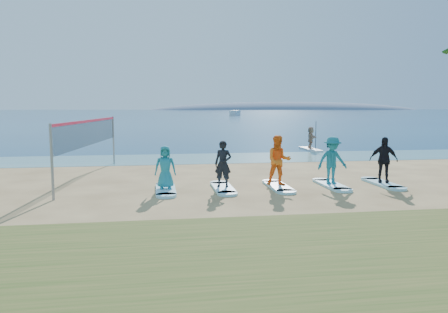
{
  "coord_description": "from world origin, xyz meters",
  "views": [
    {
      "loc": [
        -2.41,
        -14.62,
        3.07
      ],
      "look_at": [
        0.14,
        2.0,
        1.1
      ],
      "focal_mm": 35.0,
      "sensor_mm": 36.0,
      "label": 1
    }
  ],
  "objects": [
    {
      "name": "island_ridge",
      "position": [
        95.0,
        300.0,
        0.0
      ],
      "size": [
        220.0,
        56.0,
        18.0
      ],
      "primitive_type": "ellipsoid",
      "color": "slate",
      "rests_on": "ground"
    },
    {
      "name": "surfboard_0",
      "position": [
        -2.15,
        1.02,
        0.04
      ],
      "size": [
        0.7,
        2.2,
        0.09
      ],
      "primitive_type": "cube",
      "color": "#A2E9FC",
      "rests_on": "ground"
    },
    {
      "name": "ground",
      "position": [
        0.0,
        0.0,
        0.0
      ],
      "size": [
        600.0,
        600.0,
        0.0
      ],
      "primitive_type": "plane",
      "color": "tan",
      "rests_on": "ground"
    },
    {
      "name": "surfboard_2",
      "position": [
        2.05,
        1.02,
        0.04
      ],
      "size": [
        0.7,
        2.2,
        0.09
      ],
      "primitive_type": "cube",
      "color": "#A2E9FC",
      "rests_on": "ground"
    },
    {
      "name": "volleyball_net",
      "position": [
        -5.25,
        4.49,
        1.9
      ],
      "size": [
        1.18,
        9.02,
        2.5
      ],
      "rotation": [
        0.0,
        0.0,
        -0.12
      ],
      "color": "gray",
      "rests_on": "ground"
    },
    {
      "name": "student_1",
      "position": [
        -0.05,
        1.02,
        0.94
      ],
      "size": [
        0.73,
        0.62,
        1.71
      ],
      "primitive_type": "imported",
      "rotation": [
        0.0,
        0.0,
        -0.4
      ],
      "color": "black",
      "rests_on": "surfboard_1"
    },
    {
      "name": "paddleboarder",
      "position": [
        8.05,
        14.09,
        0.87
      ],
      "size": [
        0.52,
        1.41,
        1.49
      ],
      "primitive_type": "imported",
      "rotation": [
        0.0,
        0.0,
        1.51
      ],
      "color": "tan",
      "rests_on": "paddleboard"
    },
    {
      "name": "surfboard_1",
      "position": [
        -0.05,
        1.02,
        0.04
      ],
      "size": [
        0.7,
        2.2,
        0.09
      ],
      "primitive_type": "cube",
      "color": "#A2E9FC",
      "rests_on": "ground"
    },
    {
      "name": "boat_offshore_b",
      "position": [
        20.49,
        113.03,
        0.0
      ],
      "size": [
        4.29,
        6.6,
        1.58
      ],
      "primitive_type": "cube",
      "rotation": [
        0.0,
        0.0,
        -0.41
      ],
      "color": "silver",
      "rests_on": "ground"
    },
    {
      "name": "paddleboard",
      "position": [
        8.05,
        14.09,
        0.06
      ],
      "size": [
        0.72,
        3.0,
        0.12
      ],
      "primitive_type": "cube",
      "rotation": [
        0.0,
        0.0,
        -0.01
      ],
      "color": "silver",
      "rests_on": "ground"
    },
    {
      "name": "student_2",
      "position": [
        2.05,
        1.02,
        1.03
      ],
      "size": [
        1.01,
        0.84,
        1.88
      ],
      "primitive_type": "imported",
      "rotation": [
        0.0,
        0.0,
        -0.15
      ],
      "color": "orange",
      "rests_on": "surfboard_2"
    },
    {
      "name": "surfboard_3",
      "position": [
        4.15,
        1.02,
        0.04
      ],
      "size": [
        0.7,
        2.2,
        0.09
      ],
      "primitive_type": "cube",
      "color": "#A2E9FC",
      "rests_on": "ground"
    },
    {
      "name": "ocean",
      "position": [
        0.0,
        160.0,
        0.01
      ],
      "size": [
        600.0,
        600.0,
        0.0
      ],
      "primitive_type": "plane",
      "color": "navy",
      "rests_on": "ground"
    },
    {
      "name": "shallow_water",
      "position": [
        0.0,
        10.5,
        0.01
      ],
      "size": [
        600.0,
        600.0,
        0.0
      ],
      "primitive_type": "plane",
      "color": "teal",
      "rests_on": "ground"
    },
    {
      "name": "surfboard_4",
      "position": [
        6.26,
        1.02,
        0.04
      ],
      "size": [
        0.7,
        2.2,
        0.09
      ],
      "primitive_type": "cube",
      "color": "#A2E9FC",
      "rests_on": "ground"
    },
    {
      "name": "student_4",
      "position": [
        6.26,
        1.02,
        0.98
      ],
      "size": [
        1.13,
        0.78,
        1.77
      ],
      "primitive_type": "imported",
      "rotation": [
        0.0,
        0.0,
        -0.37
      ],
      "color": "black",
      "rests_on": "surfboard_4"
    },
    {
      "name": "student_0",
      "position": [
        -2.15,
        1.02,
        0.87
      ],
      "size": [
        0.78,
        0.53,
        1.55
      ],
      "primitive_type": "imported",
      "rotation": [
        0.0,
        0.0,
        -0.05
      ],
      "color": "teal",
      "rests_on": "surfboard_0"
    },
    {
      "name": "student_3",
      "position": [
        4.15,
        1.02,
        1.0
      ],
      "size": [
        1.22,
        0.77,
        1.82
      ],
      "primitive_type": "imported",
      "rotation": [
        0.0,
        0.0,
        0.08
      ],
      "color": "#1B7383",
      "rests_on": "surfboard_3"
    }
  ]
}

